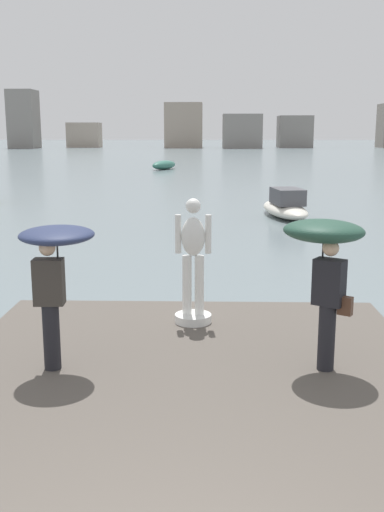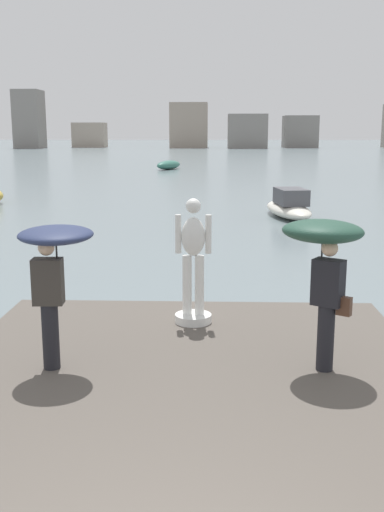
% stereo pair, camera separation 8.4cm
% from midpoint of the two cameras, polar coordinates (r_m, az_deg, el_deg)
% --- Properties ---
extents(ground_plane, '(400.00, 400.00, 0.00)m').
position_cam_midpoint_polar(ground_plane, '(43.11, 1.68, 7.14)').
color(ground_plane, slate).
extents(pier, '(6.44, 10.70, 0.40)m').
position_cam_midpoint_polar(pier, '(6.25, -0.97, -19.85)').
color(pier, '#564F47').
rests_on(pier, ground).
extents(statue_white_figure, '(0.60, 0.60, 2.04)m').
position_cam_midpoint_polar(statue_white_figure, '(9.69, 0.37, -1.17)').
color(statue_white_figure, white).
rests_on(statue_white_figure, pier).
extents(onlooker_left, '(1.00, 1.01, 1.90)m').
position_cam_midpoint_polar(onlooker_left, '(7.89, -12.70, -0.25)').
color(onlooker_left, black).
rests_on(onlooker_left, pier).
extents(onlooker_right, '(1.43, 1.43, 1.99)m').
position_cam_midpoint_polar(onlooker_right, '(7.85, 12.70, 0.57)').
color(onlooker_right, black).
rests_on(onlooker_right, pier).
extents(boat_far, '(2.07, 4.60, 1.20)m').
position_cam_midpoint_polar(boat_far, '(25.01, 9.26, 4.64)').
color(boat_far, silver).
rests_on(boat_far, ground).
extents(boat_leftward, '(2.68, 3.85, 0.81)m').
position_cam_midpoint_polar(boat_leftward, '(55.79, -2.18, 8.61)').
color(boat_leftward, '#336B5B').
rests_on(boat_leftward, ground).
extents(distant_skyline, '(79.81, 12.99, 11.49)m').
position_cam_midpoint_polar(distant_skyline, '(127.21, 0.98, 12.09)').
color(distant_skyline, gray).
rests_on(distant_skyline, ground).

